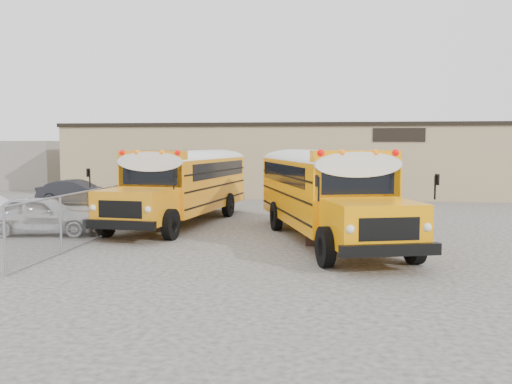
# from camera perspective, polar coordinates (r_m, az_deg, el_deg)

# --- Properties ---
(ground) EXTENTS (120.00, 120.00, 0.00)m
(ground) POSITION_cam_1_polar(r_m,az_deg,el_deg) (19.62, 1.20, -5.04)
(ground) COLOR #3A3735
(ground) RESTS_ON ground
(warehouse) EXTENTS (30.20, 10.20, 4.67)m
(warehouse) POSITION_cam_1_polar(r_m,az_deg,el_deg) (39.28, 4.49, 3.35)
(warehouse) COLOR tan
(warehouse) RESTS_ON ground
(chainlink_fence) EXTENTS (0.07, 18.07, 1.81)m
(chainlink_fence) POSITION_cam_1_polar(r_m,az_deg,el_deg) (23.79, -12.47, -1.23)
(chainlink_fence) COLOR gray
(chainlink_fence) RESTS_ON ground
(distant_building_left) EXTENTS (8.00, 6.00, 3.60)m
(distant_building_left) POSITION_cam_1_polar(r_m,az_deg,el_deg) (47.80, -22.75, 2.56)
(distant_building_left) COLOR gray
(distant_building_left) RESTS_ON ground
(school_bus_left) EXTENTS (4.00, 11.01, 3.15)m
(school_bus_left) POSITION_cam_1_polar(r_m,az_deg,el_deg) (30.79, -2.67, 1.94)
(school_bus_left) COLOR orange
(school_bus_left) RESTS_ON ground
(school_bus_right) EXTENTS (5.73, 11.27, 3.21)m
(school_bus_right) POSITION_cam_1_polar(r_m,az_deg,el_deg) (26.67, 2.92, 1.58)
(school_bus_right) COLOR #FF9905
(school_bus_right) RESTS_ON ground
(tarp_bundle) EXTENTS (1.02, 1.02, 1.39)m
(tarp_bundle) POSITION_cam_1_polar(r_m,az_deg,el_deg) (19.21, 6.36, -3.13)
(tarp_bundle) COLOR black
(tarp_bundle) RESTS_ON ground
(car_silver) EXTENTS (4.55, 2.43, 1.47)m
(car_silver) POSITION_cam_1_polar(r_m,az_deg,el_deg) (22.56, -20.62, -2.17)
(car_silver) COLOR silver
(car_silver) RESTS_ON ground
(car_dark) EXTENTS (4.22, 1.50, 1.39)m
(car_dark) POSITION_cam_1_polar(r_m,az_deg,el_deg) (33.20, -17.49, -0.02)
(car_dark) COLOR black
(car_dark) RESTS_ON ground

